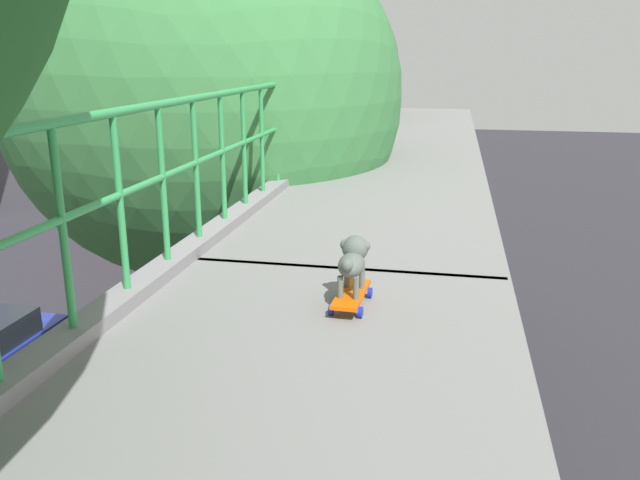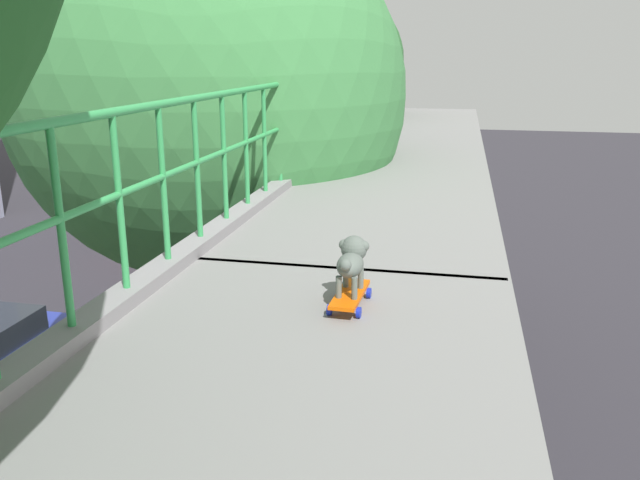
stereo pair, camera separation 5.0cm
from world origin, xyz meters
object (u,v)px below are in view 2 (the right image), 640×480
(city_bus, at_px, (219,176))
(toy_skateboard, at_px, (350,295))
(car_yellow_cab_third, at_px, (7,472))
(car_grey_fifth, at_px, (185,319))
(small_dog, at_px, (352,259))

(city_bus, xyz_separation_m, toy_skateboard, (9.51, -22.63, 3.71))
(car_yellow_cab_third, distance_m, car_grey_fifth, 6.21)
(city_bus, bearing_deg, car_yellow_cab_third, -79.33)
(car_grey_fifth, xyz_separation_m, small_dog, (5.70, -9.92, 5.03))
(small_dog, bearing_deg, toy_skateboard, -92.87)
(car_grey_fifth, distance_m, toy_skateboard, 12.44)
(car_grey_fifth, xyz_separation_m, toy_skateboard, (5.70, -9.96, 4.80))
(toy_skateboard, xyz_separation_m, small_dog, (0.00, 0.04, 0.22))
(car_yellow_cab_third, height_order, toy_skateboard, toy_skateboard)
(toy_skateboard, bearing_deg, car_yellow_cab_third, 147.72)
(toy_skateboard, relative_size, small_dog, 1.32)
(city_bus, xyz_separation_m, small_dog, (9.51, -22.59, 3.94))
(toy_skateboard, distance_m, small_dog, 0.23)
(car_yellow_cab_third, bearing_deg, car_grey_fifth, 87.65)
(car_yellow_cab_third, distance_m, small_dog, 8.63)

